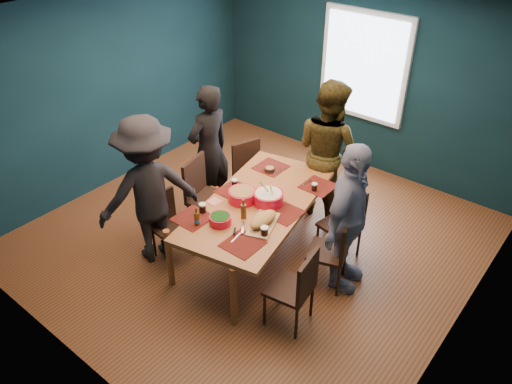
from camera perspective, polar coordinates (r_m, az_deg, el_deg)
room at (r=5.79m, az=1.51°, el=6.92°), size 5.01×5.01×2.71m
dining_table at (r=5.60m, az=0.28°, el=-1.73°), size 1.44×2.27×0.80m
chair_left_far at (r=6.64m, az=-0.67°, el=2.48°), size 0.53×0.53×0.93m
chair_left_mid at (r=6.17m, az=-6.12°, el=0.15°), size 0.54×0.54×1.00m
chair_left_near at (r=5.90m, az=-10.14°, el=-3.20°), size 0.41×0.41×0.83m
chair_right_far at (r=5.80m, az=10.28°, el=-3.44°), size 0.47×0.47×0.90m
chair_right_mid at (r=5.43m, az=9.11°, el=-6.28°), size 0.51×0.51×0.89m
chair_right_near at (r=4.93m, az=4.77°, el=-10.55°), size 0.47×0.47×0.92m
person_far_left at (r=6.44m, az=-5.39°, el=4.74°), size 0.48×0.68×1.76m
person_back at (r=6.38m, az=8.20°, el=4.75°), size 1.04×0.89×1.86m
person_right at (r=5.26m, az=10.46°, el=-3.07°), size 0.58×1.07×1.74m
person_near_left at (r=5.69m, az=-12.23°, el=0.12°), size 1.07×1.33×1.80m
bowl_salad at (r=5.54m, az=-1.59°, el=-0.37°), size 0.32×0.32×0.13m
bowl_dumpling at (r=5.49m, az=1.42°, el=-0.65°), size 0.33×0.33×0.31m
bowl_herbs at (r=5.21m, az=-4.11°, el=-3.14°), size 0.23×0.23×0.10m
cutting_board at (r=5.18m, az=0.80°, el=-3.27°), size 0.38×0.61×0.13m
small_bowl at (r=6.10m, az=1.57°, el=2.61°), size 0.13×0.13×0.05m
beer_bottle_a at (r=5.20m, az=-6.78°, el=-3.06°), size 0.06×0.06×0.22m
beer_bottle_b at (r=5.26m, az=-1.44°, el=-2.16°), size 0.06×0.06×0.23m
cola_glass_a at (r=5.39m, az=-6.12°, el=-1.79°), size 0.08×0.08×0.11m
cola_glass_b at (r=5.03m, az=0.97°, el=-4.49°), size 0.08×0.08×0.11m
cola_glass_c at (r=5.76m, az=6.68°, el=0.61°), size 0.07×0.07×0.09m
cola_glass_d at (r=5.79m, az=-2.46°, el=1.05°), size 0.07×0.07×0.10m
napkin_a at (r=5.37m, az=3.62°, el=-2.56°), size 0.15×0.15×0.00m
napkin_b at (r=5.58m, az=-4.78°, el=-1.08°), size 0.14×0.14×0.00m
napkin_c at (r=5.01m, az=-1.69°, el=-5.50°), size 0.21×0.21×0.00m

